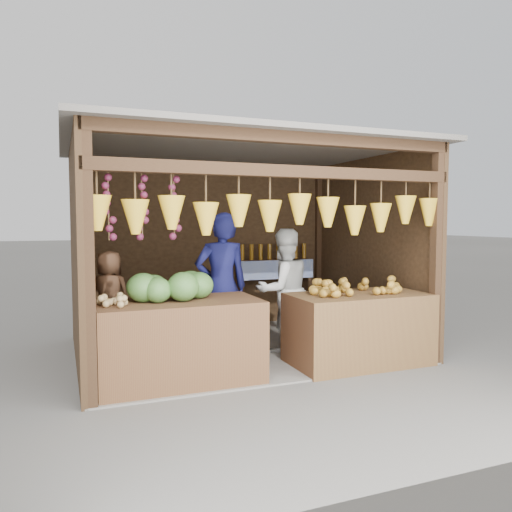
{
  "coord_description": "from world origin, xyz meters",
  "views": [
    {
      "loc": [
        -2.16,
        -6.09,
        1.7
      ],
      "look_at": [
        0.19,
        -0.1,
        1.24
      ],
      "focal_mm": 35.0,
      "sensor_mm": 36.0,
      "label": 1
    }
  ],
  "objects_px": {
    "counter_left": "(179,342)",
    "woman_standing": "(283,290)",
    "vendor_seated": "(110,296)",
    "man_standing": "(221,287)",
    "counter_right": "(358,329)"
  },
  "relations": [
    {
      "from": "counter_left",
      "to": "man_standing",
      "type": "relative_size",
      "value": 0.94
    },
    {
      "from": "vendor_seated",
      "to": "man_standing",
      "type": "bearing_deg",
      "value": -159.07
    },
    {
      "from": "counter_left",
      "to": "counter_right",
      "type": "distance_m",
      "value": 2.14
    },
    {
      "from": "man_standing",
      "to": "counter_left",
      "type": "bearing_deg",
      "value": 46.54
    },
    {
      "from": "man_standing",
      "to": "woman_standing",
      "type": "height_order",
      "value": "man_standing"
    },
    {
      "from": "man_standing",
      "to": "woman_standing",
      "type": "bearing_deg",
      "value": -170.33
    },
    {
      "from": "counter_right",
      "to": "woman_standing",
      "type": "xyz_separation_m",
      "value": [
        -0.58,
        0.86,
        0.38
      ]
    },
    {
      "from": "woman_standing",
      "to": "vendor_seated",
      "type": "distance_m",
      "value": 2.17
    },
    {
      "from": "counter_right",
      "to": "man_standing",
      "type": "relative_size",
      "value": 0.91
    },
    {
      "from": "woman_standing",
      "to": "vendor_seated",
      "type": "relative_size",
      "value": 1.49
    },
    {
      "from": "man_standing",
      "to": "woman_standing",
      "type": "relative_size",
      "value": 1.13
    },
    {
      "from": "counter_left",
      "to": "man_standing",
      "type": "distance_m",
      "value": 1.05
    },
    {
      "from": "counter_left",
      "to": "woman_standing",
      "type": "relative_size",
      "value": 1.06
    },
    {
      "from": "counter_right",
      "to": "vendor_seated",
      "type": "relative_size",
      "value": 1.53
    },
    {
      "from": "counter_right",
      "to": "vendor_seated",
      "type": "distance_m",
      "value": 2.96
    }
  ]
}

